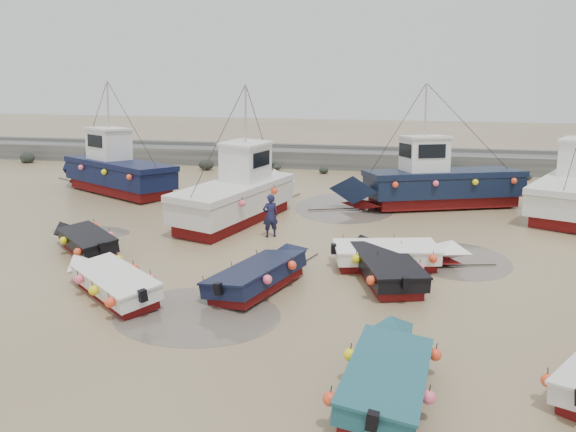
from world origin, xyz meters
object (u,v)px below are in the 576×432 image
dinghy_5 (396,253)px  cabin_boat_2 (432,182)px  dinghy_0 (112,278)px  cabin_boat_1 (241,192)px  dinghy_2 (387,370)px  person (270,237)px  dinghy_1 (264,271)px  dinghy_4 (85,238)px  cabin_boat_0 (112,169)px  dinghy_6 (384,262)px

dinghy_5 → cabin_boat_2: 9.77m
dinghy_0 → cabin_boat_2: (10.56, 13.83, 0.76)m
cabin_boat_1 → dinghy_2: bearing=-45.1°
person → dinghy_1: bearing=70.3°
dinghy_0 → dinghy_5: (8.83, 4.25, 0.00)m
dinghy_1 → dinghy_4: bearing=-176.3°
cabin_boat_0 → cabin_boat_1: bearing=-88.5°
dinghy_2 → dinghy_6: same height
dinghy_0 → dinghy_6: bearing=-30.9°
dinghy_5 → cabin_boat_0: cabin_boat_0 is taller
dinghy_2 → dinghy_4: 14.12m
dinghy_2 → dinghy_5: (0.17, 8.25, -0.00)m
cabin_boat_1 → person: 3.40m
dinghy_0 → cabin_boat_1: (1.63, 9.51, 0.79)m
dinghy_4 → cabin_boat_2: bearing=-12.0°
dinghy_6 → cabin_boat_2: cabin_boat_2 is taller
dinghy_0 → cabin_boat_0: cabin_boat_0 is taller
cabin_boat_2 → dinghy_6: bearing=149.4°
dinghy_2 → dinghy_5: same height
dinghy_6 → cabin_boat_2: 10.95m
cabin_boat_0 → dinghy_6: bearing=-96.3°
dinghy_0 → dinghy_4: size_ratio=1.12×
dinghy_0 → dinghy_6: same height
dinghy_6 → person: size_ratio=3.26×
dinghy_4 → dinghy_5: size_ratio=0.76×
dinghy_1 → person: size_ratio=3.20×
cabin_boat_0 → dinghy_4: bearing=-129.3°
dinghy_5 → dinghy_6: size_ratio=0.98×
cabin_boat_0 → cabin_boat_1: (8.90, -4.55, 0.01)m
dinghy_2 → cabin_boat_1: bearing=125.2°
dinghy_5 → cabin_boat_0: bearing=-133.8°
dinghy_0 → cabin_boat_1: size_ratio=0.50×
dinghy_4 → person: 7.45m
dinghy_2 → cabin_boat_1: cabin_boat_1 is taller
dinghy_2 → cabin_boat_2: cabin_boat_2 is taller
dinghy_0 → dinghy_4: bearing=78.0°
dinghy_5 → dinghy_2: bearing=-13.6°
cabin_boat_2 → person: cabin_boat_2 is taller
dinghy_5 → cabin_boat_2: cabin_boat_2 is taller
dinghy_1 → dinghy_5: 5.03m
dinghy_0 → person: 7.93m
person → dinghy_6: bearing=110.7°
dinghy_0 → dinghy_1: 4.84m
dinghy_5 → cabin_boat_1: (-7.19, 5.26, 0.79)m
dinghy_5 → cabin_boat_1: size_ratio=0.58×
cabin_boat_0 → cabin_boat_2: (17.83, -0.24, -0.02)m
dinghy_2 → dinghy_6: 7.12m
dinghy_5 → cabin_boat_0: 18.87m
dinghy_4 → person: size_ratio=2.45×
dinghy_2 → dinghy_5: size_ratio=0.98×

